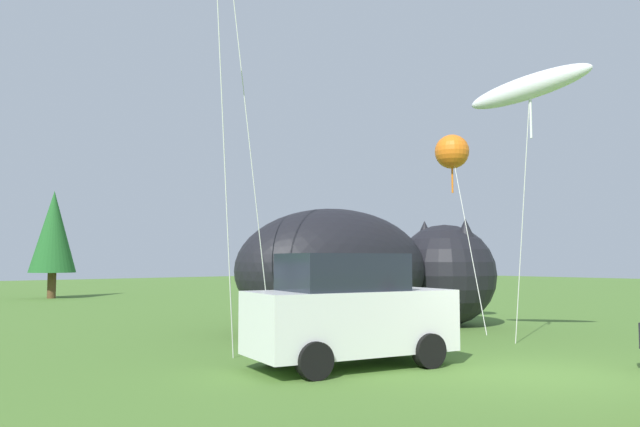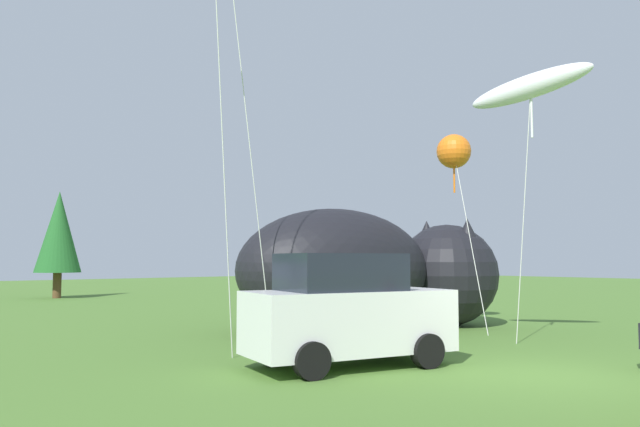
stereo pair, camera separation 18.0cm
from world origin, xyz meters
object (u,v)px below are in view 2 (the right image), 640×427
at_px(parked_car, 347,311).
at_px(kite_white_ghost, 531,87).
at_px(kite_orange_flower, 454,152).
at_px(inflatable_cat, 368,275).

height_order(parked_car, kite_white_ghost, kite_white_ghost).
distance_m(kite_orange_flower, kite_white_ghost, 4.23).
height_order(inflatable_cat, kite_white_ghost, kite_white_ghost).
bearing_deg(kite_orange_flower, parked_car, -158.59).
distance_m(inflatable_cat, kite_orange_flower, 4.78).
relative_size(parked_car, inflatable_cat, 0.49).
bearing_deg(parked_car, kite_orange_flower, 34.77).
xyz_separation_m(parked_car, kite_orange_flower, (7.34, 2.88, 4.37)).
height_order(kite_orange_flower, kite_white_ghost, kite_white_ghost).
bearing_deg(kite_white_ghost, kite_orange_flower, 64.27).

